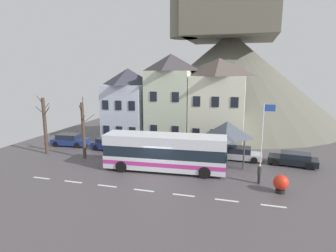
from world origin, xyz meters
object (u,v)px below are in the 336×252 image
(townhouse_02, at_px, (218,103))
(parked_car_01, at_px, (111,144))
(townhouse_00, at_px, (129,104))
(pedestrian_02, at_px, (259,173))
(harbour_buoy, at_px, (281,183))
(parked_car_00, at_px, (293,159))
(public_bench, at_px, (240,152))
(pedestrian_00, at_px, (225,158))
(bare_tree_00, at_px, (83,130))
(parked_car_03, at_px, (239,153))
(bus_shelter, at_px, (227,130))
(parked_car_02, at_px, (70,140))
(pedestrian_01, at_px, (213,158))
(flagpole, at_px, (263,133))
(hilltop_castle, at_px, (229,73))
(bare_tree_01, at_px, (45,125))
(townhouse_01, at_px, (171,99))
(transit_bus, at_px, (165,153))

(townhouse_02, xyz_separation_m, parked_car_01, (-11.18, -5.44, -4.43))
(townhouse_00, bearing_deg, pedestrian_02, -35.10)
(townhouse_02, distance_m, harbour_buoy, 14.39)
(parked_car_00, relative_size, public_bench, 2.86)
(pedestrian_00, bearing_deg, bare_tree_00, -176.03)
(parked_car_00, xyz_separation_m, parked_car_01, (-18.87, 0.07, 0.05))
(parked_car_01, xyz_separation_m, parked_car_03, (13.89, 0.30, -0.03))
(bus_shelter, relative_size, parked_car_00, 0.89)
(pedestrian_00, xyz_separation_m, harbour_buoy, (4.28, -4.52, -0.17))
(parked_car_02, xyz_separation_m, bare_tree_00, (4.45, -3.89, 2.26))
(harbour_buoy, bearing_deg, pedestrian_01, 141.57)
(flagpole, bearing_deg, pedestrian_00, 167.35)
(parked_car_00, bearing_deg, bus_shelter, 13.69)
(parked_car_00, bearing_deg, pedestrian_00, 28.72)
(hilltop_castle, bearing_deg, parked_car_02, -127.30)
(townhouse_02, xyz_separation_m, parked_car_00, (7.69, -5.51, -4.48))
(pedestrian_00, relative_size, bare_tree_01, 0.26)
(parked_car_02, relative_size, flagpole, 0.71)
(parked_car_01, height_order, pedestrian_02, pedestrian_02)
(harbour_buoy, height_order, bare_tree_00, bare_tree_00)
(pedestrian_01, distance_m, bare_tree_01, 17.77)
(flagpole, bearing_deg, public_bench, 111.99)
(parked_car_02, xyz_separation_m, pedestrian_01, (17.32, -3.18, 0.20))
(parked_car_00, height_order, parked_car_02, parked_car_02)
(harbour_buoy, xyz_separation_m, bare_tree_01, (-22.99, 3.82, 2.32))
(townhouse_00, xyz_separation_m, hilltop_castle, (11.23, 17.01, 3.91))
(bus_shelter, bearing_deg, parked_car_01, 176.73)
(parked_car_02, bearing_deg, bus_shelter, -8.69)
(townhouse_02, height_order, harbour_buoy, townhouse_02)
(pedestrian_00, distance_m, public_bench, 4.23)
(townhouse_02, bearing_deg, parked_car_03, -62.17)
(bus_shelter, distance_m, harbour_buoy, 7.95)
(hilltop_castle, xyz_separation_m, flagpole, (4.76, -25.59, -4.89))
(pedestrian_01, bearing_deg, parked_car_01, 167.08)
(pedestrian_01, relative_size, public_bench, 0.98)
(bus_shelter, xyz_separation_m, harbour_buoy, (4.33, -6.21, -2.43))
(townhouse_00, height_order, parked_car_00, townhouse_00)
(public_bench, bearing_deg, flagpole, -68.01)
(townhouse_02, bearing_deg, pedestrian_01, -86.26)
(townhouse_00, relative_size, flagpole, 1.50)
(parked_car_03, xyz_separation_m, pedestrian_00, (-1.10, -2.73, 0.28))
(hilltop_castle, bearing_deg, pedestrian_00, -86.16)
(parked_car_01, distance_m, parked_car_03, 13.89)
(townhouse_01, bearing_deg, bare_tree_01, -143.74)
(parked_car_01, distance_m, parked_car_02, 5.64)
(hilltop_castle, bearing_deg, bare_tree_01, -123.66)
(parked_car_02, relative_size, bare_tree_00, 0.69)
(townhouse_01, bearing_deg, parked_car_03, -30.74)
(townhouse_00, height_order, harbour_buoy, townhouse_00)
(transit_bus, xyz_separation_m, parked_car_00, (11.16, 4.61, -1.02))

